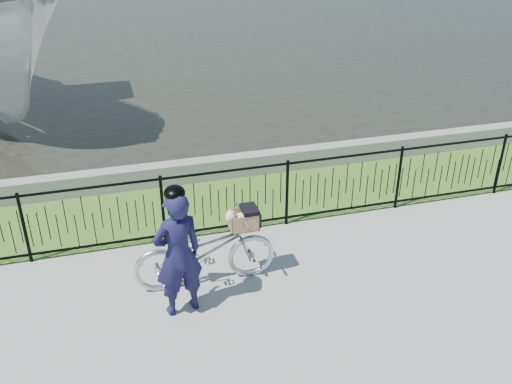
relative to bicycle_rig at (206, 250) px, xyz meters
name	(u,v)px	position (x,y,z in m)	size (l,w,h in m)	color
ground	(254,292)	(0.58, -0.40, -0.53)	(120.00, 120.00, 0.00)	gray
grass_strip	(215,203)	(0.58, 2.20, -0.52)	(60.00, 2.00, 0.01)	#416A21
quay_wall	(203,170)	(0.58, 3.20, -0.33)	(60.00, 0.30, 0.40)	gray
fence	(227,201)	(0.58, 1.20, 0.05)	(14.00, 0.06, 1.15)	black
bicycle_rig	(206,250)	(0.00, 0.00, 0.00)	(1.98, 0.69, 1.13)	#B8BEC5
cyclist	(178,253)	(-0.44, -0.51, 0.37)	(0.71, 0.55, 1.81)	#141437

